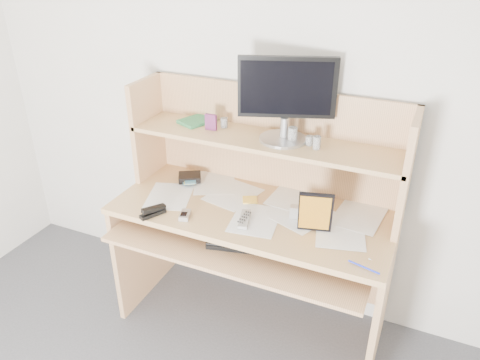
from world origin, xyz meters
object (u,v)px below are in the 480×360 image
at_px(game_case, 315,212).
at_px(monitor, 286,97).
at_px(keyboard, 257,242).
at_px(desk, 258,211).
at_px(tv_remote, 244,219).

xyz_separation_m(game_case, monitor, (-0.25, 0.26, 0.43)).
height_order(game_case, monitor, monitor).
height_order(keyboard, game_case, game_case).
distance_m(desk, tv_remote, 0.21).
bearing_deg(game_case, tv_remote, 172.05).
relative_size(tv_remote, game_case, 0.72).
distance_m(keyboard, tv_remote, 0.12).
bearing_deg(tv_remote, monitor, 58.43).
distance_m(tv_remote, game_case, 0.35).
bearing_deg(desk, keyboard, -69.40).
height_order(keyboard, monitor, monitor).
relative_size(keyboard, game_case, 2.25).
height_order(desk, tv_remote, desk).
distance_m(desk, monitor, 0.62).
xyz_separation_m(desk, tv_remote, (0.01, -0.19, 0.07)).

